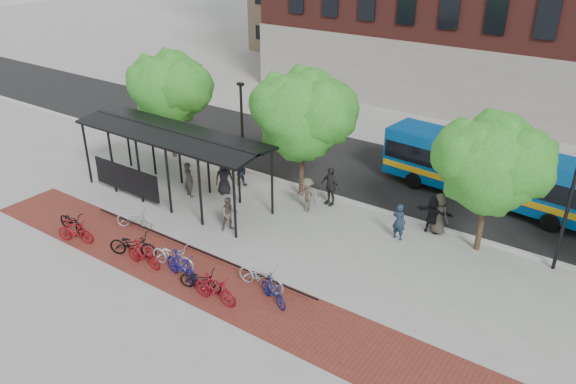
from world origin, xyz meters
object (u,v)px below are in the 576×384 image
Objects in this scene: tree_a at (170,86)px; pedestrian_2 at (240,171)px; bike_10 at (261,276)px; pedestrian_5 at (433,214)px; bus at (490,169)px; pedestrian_3 at (307,195)px; tree_c at (494,161)px; bike_5 at (144,254)px; tree_b at (304,111)px; pedestrian_7 at (399,222)px; bike_8 at (201,280)px; lamp_post_left at (242,127)px; bike_6 at (173,256)px; pedestrian_8 at (229,214)px; pedestrian_1 at (189,180)px; pedestrian_6 at (439,213)px; bus_shelter at (170,141)px; pedestrian_4 at (330,186)px; bike_7 at (182,266)px; lamp_post_right at (568,208)px; bike_1 at (75,231)px; pedestrian_0 at (224,177)px; bike_9 at (215,289)px; bike_0 at (72,222)px; bike_11 at (273,291)px; bike_4 at (133,245)px; bike_2 at (134,219)px.

pedestrian_2 is (5.59, -0.84, -3.47)m from tree_a.
bike_10 is 8.58m from pedestrian_5.
pedestrian_3 is at bearing -131.67° from bus.
tree_c is 14.42m from bike_5.
tree_b is 3.12× the size of bike_10.
pedestrian_7 is (9.18, -0.36, 0.08)m from pedestrian_2.
lamp_post_left is at bearing 15.51° from bike_8.
pedestrian_8 is (-0.12, 3.62, 0.26)m from bike_6.
tree_b is at bearing -129.00° from pedestrian_1.
pedestrian_6 is at bearing -94.12° from bus.
pedestrian_4 is (6.84, 3.76, -2.03)m from bus_shelter.
bike_7 is (4.35, -9.10, -2.15)m from lamp_post_left.
lamp_post_right is at bearing -163.08° from pedestrian_7.
pedestrian_0 is (2.08, 7.36, 0.38)m from bike_1.
tree_a reaches higher than pedestrian_6.
pedestrian_1 is (-7.76, 4.18, 0.37)m from bike_10.
bike_9 is 1.04× the size of pedestrian_0.
bus_shelter is at bearing 40.18° from pedestrian_6.
bus_shelter reaches higher than bike_9.
tree_a reaches higher than bus_shelter.
tree_c reaches higher than bike_9.
tree_b is at bearing 24.07° from pedestrian_6.
bike_0 is 0.89× the size of bike_6.
lamp_post_left is 9.81m from bike_0.
tree_a is 3.85× the size of pedestrian_8.
pedestrian_8 is at bearing 31.86° from bike_9.
pedestrian_0 is at bearing 19.78° from bike_8.
pedestrian_2 is (0.68, -1.09, -1.98)m from lamp_post_left.
bike_1 is (-14.50, -9.48, -3.53)m from tree_c.
lamp_post_right is at bearing -57.55° from bike_5.
bike_8 is (6.83, 0.53, -0.07)m from bike_1.
tree_b is 10.24m from bike_9.
pedestrian_0 is at bearing -19.60° from bike_0.
pedestrian_2 is at bearing 13.65° from bike_6.
bike_11 is 8.85m from pedestrian_6.
bus is 5.61× the size of pedestrian_4.
tree_b is at bearing 0.00° from tree_a.
lamp_post_right is at bearing -80.18° from bike_4.
pedestrian_2 is 10.46m from pedestrian_6.
bike_7 is 2.05m from bike_9.
pedestrian_8 is (2.67, -4.01, 0.04)m from pedestrian_2.
bike_4 reaches higher than bike_10.
bus is 5.27× the size of bike_6.
pedestrian_5 reaches higher than pedestrian_2.
lamp_post_left is 2.36m from pedestrian_2.
tree_a is 14.76m from bike_10.
lamp_post_right is at bearing 4.91° from tree_c.
pedestrian_1 reaches higher than bike_8.
bike_5 reaches higher than bike_2.
bus_shelter is 6.03× the size of bike_1.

